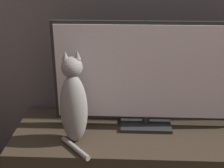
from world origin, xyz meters
The scene contains 3 objects.
tv_stand centered at (0.00, 0.92, 0.21)m, with size 1.55×0.53×0.42m.
tv centered at (-0.01, 0.99, 0.74)m, with size 1.06×0.18×0.63m.
cat centered at (-0.41, 0.81, 0.64)m, with size 0.18×0.28×0.51m.
Camera 1 is at (-0.15, -0.64, 1.38)m, focal length 50.00 mm.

